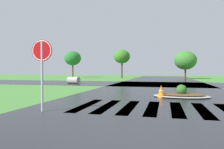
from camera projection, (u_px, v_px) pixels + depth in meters
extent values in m
cube|color=#232628|center=(157.00, 94.00, 13.35)|extent=(9.70, 80.00, 0.01)
cube|color=#232628|center=(161.00, 84.00, 22.39)|extent=(90.00, 8.73, 0.01)
cube|color=white|center=(87.00, 105.00, 8.92)|extent=(0.45, 3.39, 0.01)
cube|color=white|center=(107.00, 106.00, 8.70)|extent=(0.45, 3.39, 0.01)
cube|color=white|center=(129.00, 107.00, 8.48)|extent=(0.45, 3.39, 0.01)
cube|color=white|center=(152.00, 108.00, 8.26)|extent=(0.45, 3.39, 0.01)
cube|color=white|center=(177.00, 109.00, 8.05)|extent=(0.45, 3.39, 0.01)
cube|color=white|center=(202.00, 110.00, 7.83)|extent=(0.45, 3.39, 0.01)
cylinder|color=#B2B5BA|center=(42.00, 77.00, 7.53)|extent=(0.08, 0.08, 2.47)
cylinder|color=red|center=(42.00, 51.00, 7.51)|extent=(0.76, 0.08, 0.76)
torus|color=white|center=(42.00, 51.00, 7.51)|extent=(0.73, 0.09, 0.73)
ellipsoid|color=#9E9B93|center=(181.00, 96.00, 11.62)|extent=(3.00, 1.88, 0.12)
ellipsoid|color=brown|center=(181.00, 94.00, 11.61)|extent=(2.46, 1.54, 0.10)
sphere|color=#2D6023|center=(181.00, 90.00, 11.61)|extent=(0.56, 0.56, 0.56)
cylinder|color=#9E9B93|center=(74.00, 80.00, 22.99)|extent=(1.39, 0.98, 0.74)
cone|color=orange|center=(161.00, 91.00, 11.44)|extent=(0.42, 0.42, 0.65)
torus|color=white|center=(161.00, 91.00, 11.44)|extent=(0.26, 0.26, 0.04)
cube|color=orange|center=(161.00, 97.00, 11.45)|extent=(0.36, 0.36, 0.03)
cylinder|color=#4C3823|center=(73.00, 71.00, 42.87)|extent=(0.28, 0.28, 2.68)
ellipsoid|color=#246A28|center=(73.00, 58.00, 42.82)|extent=(3.31, 3.31, 2.82)
cylinder|color=#4C3823|center=(122.00, 70.00, 38.54)|extent=(0.28, 0.28, 2.90)
ellipsoid|color=#367223|center=(122.00, 57.00, 38.49)|extent=(2.92, 2.92, 2.48)
cylinder|color=#4C3823|center=(185.00, 73.00, 36.20)|extent=(0.28, 0.28, 1.83)
ellipsoid|color=#367529|center=(185.00, 60.00, 36.16)|extent=(3.69, 3.69, 3.14)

